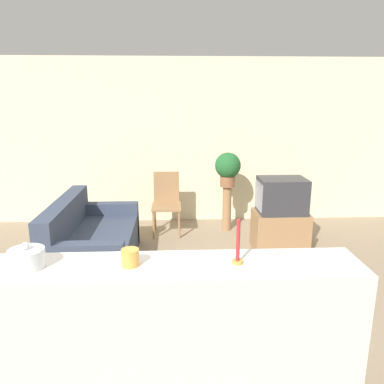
# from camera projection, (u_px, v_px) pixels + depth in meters

# --- Properties ---
(ground_plane) EXTENTS (14.00, 14.00, 0.00)m
(ground_plane) POSITION_uv_depth(u_px,v_px,m) (147.00, 345.00, 3.21)
(ground_plane) COLOR gray
(wall_back) EXTENTS (9.00, 0.06, 2.70)m
(wall_back) POSITION_uv_depth(u_px,v_px,m) (159.00, 142.00, 6.20)
(wall_back) COLOR beige
(wall_back) RESTS_ON ground_plane
(couch) EXTENTS (0.91, 1.67, 0.86)m
(couch) POSITION_uv_depth(u_px,v_px,m) (92.00, 244.00, 4.64)
(couch) COLOR #384256
(couch) RESTS_ON ground_plane
(tv_stand) EXTENTS (0.73, 0.49, 0.55)m
(tv_stand) POSITION_uv_depth(u_px,v_px,m) (280.00, 231.00, 5.17)
(tv_stand) COLOR #9E754C
(tv_stand) RESTS_ON ground_plane
(television) EXTENTS (0.64, 0.47, 0.47)m
(television) POSITION_uv_depth(u_px,v_px,m) (281.00, 195.00, 5.04)
(television) COLOR #333338
(television) RESTS_ON tv_stand
(wooden_chair) EXTENTS (0.44, 0.44, 0.95)m
(wooden_chair) POSITION_uv_depth(u_px,v_px,m) (167.00, 200.00, 5.79)
(wooden_chair) COLOR #9E754C
(wooden_chair) RESTS_ON ground_plane
(plant_stand) EXTENTS (0.14, 0.14, 0.72)m
(plant_stand) POSITION_uv_depth(u_px,v_px,m) (227.00, 208.00, 5.94)
(plant_stand) COLOR #9E754C
(plant_stand) RESTS_ON ground_plane
(potted_plant) EXTENTS (0.40, 0.40, 0.53)m
(potted_plant) POSITION_uv_depth(u_px,v_px,m) (228.00, 167.00, 5.78)
(potted_plant) COLOR #8E5B3D
(potted_plant) RESTS_ON plant_stand
(foreground_counter) EXTENTS (2.86, 0.44, 1.06)m
(foreground_counter) POSITION_uv_depth(u_px,v_px,m) (137.00, 340.00, 2.44)
(foreground_counter) COLOR silver
(foreground_counter) RESTS_ON ground_plane
(decorative_bowl) EXTENTS (0.22, 0.22, 0.16)m
(decorative_bowl) POSITION_uv_depth(u_px,v_px,m) (27.00, 258.00, 2.27)
(decorative_bowl) COLOR silver
(decorative_bowl) RESTS_ON foreground_counter
(candle_jar) EXTENTS (0.11, 0.11, 0.11)m
(candle_jar) POSITION_uv_depth(u_px,v_px,m) (130.00, 257.00, 2.30)
(candle_jar) COLOR gold
(candle_jar) RESTS_ON foreground_counter
(candlestick) EXTENTS (0.07, 0.07, 0.29)m
(candlestick) POSITION_uv_depth(u_px,v_px,m) (238.00, 249.00, 2.31)
(candlestick) COLOR #B7933D
(candlestick) RESTS_ON foreground_counter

